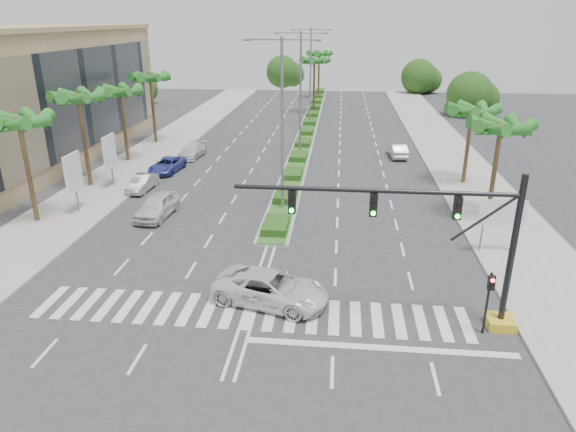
# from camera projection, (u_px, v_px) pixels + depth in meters

# --- Properties ---
(ground) EXTENTS (160.00, 160.00, 0.00)m
(ground) POSITION_uv_depth(u_px,v_px,m) (250.00, 313.00, 24.40)
(ground) COLOR #333335
(ground) RESTS_ON ground
(footpath_right) EXTENTS (6.00, 120.00, 0.15)m
(footpath_right) POSITION_uv_depth(u_px,v_px,m) (477.00, 190.00, 41.49)
(footpath_right) COLOR gray
(footpath_right) RESTS_ON ground
(footpath_left) EXTENTS (6.00, 120.00, 0.15)m
(footpath_left) POSITION_uv_depth(u_px,v_px,m) (116.00, 179.00, 44.37)
(footpath_left) COLOR gray
(footpath_left) RESTS_ON ground
(median) EXTENTS (2.20, 75.00, 0.20)m
(median) POSITION_uv_depth(u_px,v_px,m) (309.00, 126.00, 66.12)
(median) COLOR gray
(median) RESTS_ON ground
(median_grass) EXTENTS (1.80, 75.00, 0.04)m
(median_grass) POSITION_uv_depth(u_px,v_px,m) (309.00, 125.00, 66.07)
(median_grass) COLOR #346221
(median_grass) RESTS_ON median
(building) EXTENTS (12.00, 36.00, 12.00)m
(building) POSITION_uv_depth(u_px,v_px,m) (25.00, 98.00, 48.82)
(building) COLOR tan
(building) RESTS_ON ground
(signal_gantry) EXTENTS (12.60, 1.20, 7.20)m
(signal_gantry) POSITION_uv_depth(u_px,v_px,m) (458.00, 256.00, 22.28)
(signal_gantry) COLOR gold
(signal_gantry) RESTS_ON ground
(pedestrian_signal) EXTENTS (0.28, 0.36, 3.00)m
(pedestrian_signal) POSITION_uv_depth(u_px,v_px,m) (489.00, 293.00, 22.04)
(pedestrian_signal) COLOR black
(pedestrian_signal) RESTS_ON ground
(direction_sign) EXTENTS (2.70, 0.11, 3.40)m
(direction_sign) POSITION_uv_depth(u_px,v_px,m) (502.00, 215.00, 29.65)
(direction_sign) COLOR slate
(direction_sign) RESTS_ON ground
(billboard_near) EXTENTS (0.18, 2.10, 4.35)m
(billboard_near) POSITION_uv_depth(u_px,v_px,m) (73.00, 173.00, 35.84)
(billboard_near) COLOR slate
(billboard_near) RESTS_ON ground
(billboard_far) EXTENTS (0.18, 2.10, 4.35)m
(billboard_far) POSITION_uv_depth(u_px,v_px,m) (110.00, 152.00, 41.40)
(billboard_far) COLOR slate
(billboard_far) RESTS_ON ground
(palm_left_near) EXTENTS (4.57, 4.68, 7.55)m
(palm_left_near) POSITION_uv_depth(u_px,v_px,m) (19.00, 125.00, 32.83)
(palm_left_near) COLOR brown
(palm_left_near) RESTS_ON ground
(palm_left_mid) EXTENTS (4.57, 4.68, 7.95)m
(palm_left_mid) POSITION_uv_depth(u_px,v_px,m) (79.00, 100.00, 40.11)
(palm_left_mid) COLOR brown
(palm_left_mid) RESTS_ON ground
(palm_left_far) EXTENTS (4.57, 4.68, 7.35)m
(palm_left_far) POSITION_uv_depth(u_px,v_px,m) (121.00, 94.00, 47.74)
(palm_left_far) COLOR brown
(palm_left_far) RESTS_ON ground
(palm_left_end) EXTENTS (4.57, 4.68, 7.75)m
(palm_left_end) POSITION_uv_depth(u_px,v_px,m) (150.00, 80.00, 55.02)
(palm_left_end) COLOR brown
(palm_left_end) RESTS_ON ground
(palm_right_near) EXTENTS (4.57, 4.68, 7.05)m
(palm_right_near) POSITION_uv_depth(u_px,v_px,m) (501.00, 130.00, 33.78)
(palm_right_near) COLOR brown
(palm_right_near) RESTS_ON ground
(palm_right_far) EXTENTS (4.57, 4.68, 6.75)m
(palm_right_far) POSITION_uv_depth(u_px,v_px,m) (472.00, 113.00, 41.31)
(palm_right_far) COLOR brown
(palm_right_far) RESTS_ON ground
(palm_median_a) EXTENTS (4.57, 4.68, 8.05)m
(palm_median_a) POSITION_uv_depth(u_px,v_px,m) (314.00, 63.00, 72.84)
(palm_median_a) COLOR brown
(palm_median_a) RESTS_ON ground
(palm_median_b) EXTENTS (4.57, 4.68, 8.05)m
(palm_median_b) POSITION_uv_depth(u_px,v_px,m) (319.00, 55.00, 86.76)
(palm_median_b) COLOR brown
(palm_median_b) RESTS_ON ground
(streetlight_near) EXTENTS (5.10, 0.25, 12.00)m
(streetlight_near) POSITION_uv_depth(u_px,v_px,m) (282.00, 117.00, 34.93)
(streetlight_near) COLOR slate
(streetlight_near) RESTS_ON ground
(streetlight_mid) EXTENTS (5.10, 0.25, 12.00)m
(streetlight_mid) POSITION_uv_depth(u_px,v_px,m) (301.00, 87.00, 49.78)
(streetlight_mid) COLOR slate
(streetlight_mid) RESTS_ON ground
(streetlight_far) EXTENTS (5.10, 0.25, 12.00)m
(streetlight_far) POSITION_uv_depth(u_px,v_px,m) (311.00, 71.00, 64.62)
(streetlight_far) COLOR slate
(streetlight_far) RESTS_ON ground
(car_parked_a) EXTENTS (2.28, 4.88, 1.62)m
(car_parked_a) POSITION_uv_depth(u_px,v_px,m) (157.00, 206.00, 35.91)
(car_parked_a) COLOR silver
(car_parked_a) RESTS_ON ground
(car_parked_b) EXTENTS (1.59, 3.93, 1.27)m
(car_parked_b) POSITION_uv_depth(u_px,v_px,m) (142.00, 183.00, 41.46)
(car_parked_b) COLOR #AAAAAE
(car_parked_b) RESTS_ON ground
(car_parked_c) EXTENTS (2.61, 4.81, 1.28)m
(car_parked_c) POSITION_uv_depth(u_px,v_px,m) (167.00, 165.00, 46.47)
(car_parked_c) COLOR #303994
(car_parked_c) RESTS_ON ground
(car_parked_d) EXTENTS (2.27, 4.69, 1.31)m
(car_parked_d) POSITION_uv_depth(u_px,v_px,m) (192.00, 151.00, 51.38)
(car_parked_d) COLOR silver
(car_parked_d) RESTS_ON ground
(car_crossing) EXTENTS (6.20, 4.05, 1.58)m
(car_crossing) POSITION_uv_depth(u_px,v_px,m) (271.00, 288.00, 24.99)
(car_crossing) COLOR silver
(car_crossing) RESTS_ON ground
(car_right) EXTENTS (1.80, 4.31, 1.39)m
(car_right) POSITION_uv_depth(u_px,v_px,m) (398.00, 150.00, 51.42)
(car_right) COLOR #B1B2B6
(car_right) RESTS_ON ground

